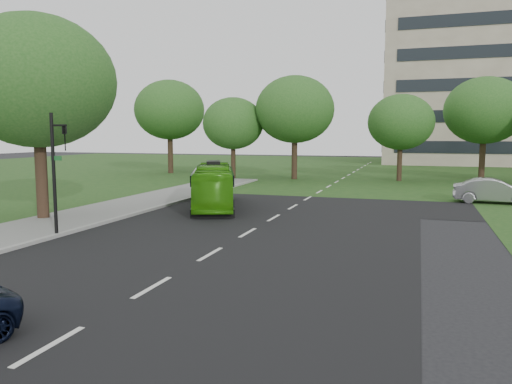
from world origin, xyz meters
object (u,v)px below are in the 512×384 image
tree_park_a (233,124)px  tree_park_b (295,110)px  tree_side_near (37,82)px  tree_park_c (401,122)px  tree_park_d (485,111)px  tree_park_f (170,110)px  sedan (493,191)px  bus (214,186)px  traffic_light (57,165)px

tree_park_a → tree_park_b: bearing=8.5°
tree_park_b → tree_side_near: bearing=-103.8°
tree_park_c → tree_park_d: tree_park_d is taller
tree_park_f → sedan: (29.81, -15.11, -5.98)m
sedan → bus: bearing=116.7°
tree_park_b → tree_park_f: bearing=168.7°
tree_park_d → tree_park_a: bearing=-168.1°
traffic_light → tree_park_a: bearing=73.0°
tree_park_c → traffic_light: size_ratio=1.53×
tree_park_a → tree_park_b: size_ratio=0.80×
tree_park_c → traffic_light: tree_park_c is taller
tree_park_b → traffic_light: tree_park_b is taller
tree_side_near → tree_park_b: bearing=76.2°
sedan → tree_park_c: bearing=27.4°
tree_park_c → sedan: bearing=-65.8°
tree_park_f → traffic_light: tree_park_f is taller
tree_park_c → sedan: (6.02, -13.42, -4.48)m
tree_park_f → tree_park_c: bearing=-4.1°
tree_park_a → traffic_light: 28.12m
tree_park_a → tree_park_c: tree_park_c is taller
tree_park_f → traffic_light: 33.88m
tree_park_c → tree_park_d: 7.62m
bus → tree_side_near: bearing=-154.5°
tree_park_c → tree_park_f: 23.90m
tree_side_near → traffic_light: bearing=-41.3°
tree_park_a → tree_side_near: bearing=-91.2°
tree_park_b → traffic_light: size_ratio=1.90×
tree_park_b → tree_park_c: tree_park_b is taller
tree_park_c → tree_park_d: size_ratio=0.83×
bus → traffic_light: size_ratio=1.74×
tree_park_c → tree_park_d: (7.07, 2.65, 1.04)m
traffic_light → tree_park_b: bearing=61.3°
tree_park_a → bus: 19.37m
tree_park_c → tree_side_near: size_ratio=0.79×
tree_side_near → tree_park_d: bearing=52.4°
tree_park_f → bus: (14.26, -21.84, -5.52)m
tree_park_d → bus: tree_park_d is taller
bus → sedan: size_ratio=1.91×
tree_park_a → tree_park_d: 22.75m
tree_park_d → tree_park_f: (-30.86, -0.96, 0.46)m
tree_park_d → tree_park_f: bearing=-178.2°
tree_park_d → bus: (-16.60, -22.80, -5.06)m
tree_park_c → traffic_light: 32.40m
bus → sedan: 16.96m
traffic_light → sedan: bearing=19.1°
tree_park_c → tree_side_near: bearing=-120.3°
sedan → traffic_light: size_ratio=0.91×
tree_park_a → sedan: 24.44m
tree_park_c → tree_park_f: tree_park_f is taller
tree_park_b → tree_side_near: tree_side_near is taller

